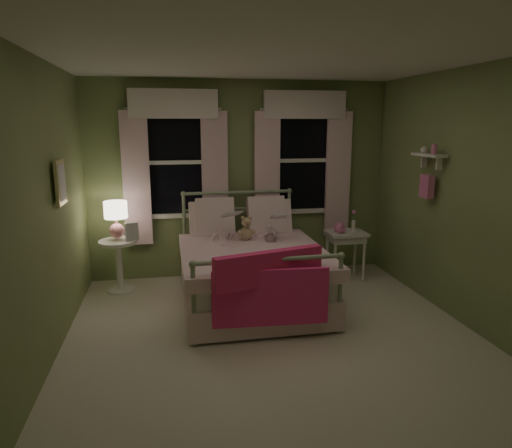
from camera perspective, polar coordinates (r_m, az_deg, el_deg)
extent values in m
plane|color=#F1E5D0|center=(4.53, 2.48, -14.33)|extent=(4.20, 4.20, 0.00)
plane|color=white|center=(4.08, 2.84, 20.31)|extent=(4.20, 4.20, 0.00)
plane|color=#809C5D|center=(6.15, -1.97, 5.53)|extent=(4.00, 0.00, 4.00)
plane|color=#809C5D|center=(2.19, 15.74, -7.76)|extent=(4.00, 0.00, 4.00)
plane|color=#809C5D|center=(4.13, -25.41, 0.92)|extent=(0.00, 4.20, 4.20)
plane|color=#809C5D|center=(4.97, 25.68, 2.66)|extent=(0.00, 4.20, 4.20)
cube|color=white|center=(5.28, -0.66, -5.42)|extent=(1.44, 1.94, 0.26)
cube|color=white|center=(5.36, -0.66, -7.86)|extent=(1.54, 2.02, 0.30)
cube|color=white|center=(5.09, -0.37, -4.00)|extent=(1.58, 1.75, 0.14)
cylinder|color=#9EB793|center=(5.25, -8.15, -7.05)|extent=(0.04, 1.90, 0.04)
cylinder|color=#9EB793|center=(5.48, 6.50, -6.16)|extent=(0.04, 1.90, 0.04)
cylinder|color=#9EB793|center=(6.10, -8.90, -1.61)|extent=(0.04, 0.04, 1.15)
cylinder|color=#9EB793|center=(6.30, 4.11, -1.02)|extent=(0.04, 0.04, 1.15)
sphere|color=#9EB793|center=(5.98, -9.08, 3.74)|extent=(0.07, 0.07, 0.07)
sphere|color=#9EB793|center=(6.19, 4.19, 4.15)|extent=(0.07, 0.07, 0.07)
cylinder|color=#9EB793|center=(6.05, -2.33, 3.98)|extent=(1.42, 0.04, 0.04)
cylinder|color=#9EB793|center=(6.09, -2.32, 1.93)|extent=(1.38, 0.03, 0.03)
cylinder|color=#9EB793|center=(4.30, -7.77, -10.07)|extent=(0.04, 0.04, 0.80)
cylinder|color=#9EB793|center=(4.59, 10.42, -8.70)|extent=(0.04, 0.04, 0.80)
sphere|color=#9EB793|center=(4.17, -7.93, -4.98)|extent=(0.07, 0.07, 0.07)
sphere|color=#9EB793|center=(4.46, 10.62, -3.90)|extent=(0.07, 0.07, 0.07)
cylinder|color=#9EB793|center=(4.26, 1.67, -4.48)|extent=(1.42, 0.04, 0.04)
cube|color=white|center=(5.80, -5.61, 0.05)|extent=(0.55, 0.32, 0.57)
cube|color=white|center=(5.92, 1.73, 0.35)|extent=(0.55, 0.32, 0.57)
cube|color=white|center=(5.79, -5.13, 0.84)|extent=(0.48, 0.30, 0.51)
cube|color=white|center=(5.89, 1.26, 1.09)|extent=(0.48, 0.30, 0.51)
cube|color=#ED2E6D|center=(4.28, 1.66, -5.51)|extent=(1.09, 0.38, 0.32)
cube|color=#FB317F|center=(4.31, 1.85, -9.20)|extent=(1.10, 0.11, 0.55)
imported|color=#F7D1DD|center=(5.53, -4.37, 1.35)|extent=(0.31, 0.22, 0.82)
imported|color=#F7D1DD|center=(5.64, 1.30, 0.75)|extent=(0.33, 0.27, 0.65)
imported|color=beige|center=(5.29, -4.05, 0.67)|extent=(0.22, 0.16, 0.26)
imported|color=beige|center=(5.40, 1.87, 0.46)|extent=(0.21, 0.14, 0.26)
sphere|color=tan|center=(5.48, -1.24, -1.18)|extent=(0.16, 0.16, 0.16)
sphere|color=tan|center=(5.43, -1.21, 0.21)|extent=(0.12, 0.12, 0.12)
sphere|color=tan|center=(5.41, -1.68, 0.76)|extent=(0.04, 0.04, 0.04)
sphere|color=tan|center=(5.42, -0.74, 0.79)|extent=(0.04, 0.04, 0.04)
sphere|color=tan|center=(5.43, -2.02, -1.09)|extent=(0.06, 0.06, 0.06)
sphere|color=tan|center=(5.46, -0.36, -1.01)|extent=(0.06, 0.06, 0.06)
sphere|color=#8C6B51|center=(5.37, -1.11, 0.03)|extent=(0.04, 0.04, 0.04)
cylinder|color=white|center=(5.81, -16.90, -2.16)|extent=(0.46, 0.46, 0.04)
cylinder|color=white|center=(5.89, -16.71, -5.08)|extent=(0.08, 0.08, 0.60)
cylinder|color=white|center=(5.98, -16.53, -7.87)|extent=(0.34, 0.34, 0.03)
sphere|color=pink|center=(5.77, -16.99, -0.81)|extent=(0.18, 0.18, 0.18)
cylinder|color=pink|center=(5.75, -17.06, 0.35)|extent=(0.03, 0.03, 0.11)
cylinder|color=#FFEAC6|center=(5.72, -17.15, 1.72)|extent=(0.28, 0.28, 0.20)
imported|color=beige|center=(5.71, -16.00, -2.04)|extent=(0.22, 0.26, 0.02)
cube|color=white|center=(6.11, 11.20, -1.13)|extent=(0.50, 0.40, 0.04)
cube|color=white|center=(6.13, 11.18, -1.77)|extent=(0.44, 0.34, 0.08)
cylinder|color=white|center=(5.99, 9.83, -4.53)|extent=(0.04, 0.04, 0.60)
cylinder|color=white|center=(6.14, 13.34, -4.27)|extent=(0.04, 0.04, 0.60)
cylinder|color=white|center=(6.26, 8.87, -3.75)|extent=(0.04, 0.04, 0.60)
cylinder|color=white|center=(6.40, 12.25, -3.52)|extent=(0.04, 0.04, 0.60)
sphere|color=pink|center=(6.06, 10.36, -0.44)|extent=(0.14, 0.14, 0.14)
cube|color=pink|center=(5.98, 10.66, -0.82)|extent=(0.11, 0.06, 0.04)
cylinder|color=white|center=(6.18, 12.10, -0.16)|extent=(0.05, 0.05, 0.14)
cylinder|color=#4C7F3F|center=(6.16, 12.14, 0.84)|extent=(0.01, 0.01, 0.12)
sphere|color=pink|center=(6.15, 12.17, 1.48)|extent=(0.06, 0.06, 0.06)
cube|color=black|center=(6.04, -10.03, 7.61)|extent=(0.76, 0.02, 1.35)
cube|color=white|center=(6.00, -10.28, 14.26)|extent=(0.84, 0.05, 0.06)
cube|color=white|center=(6.11, -9.78, 1.04)|extent=(0.84, 0.05, 0.06)
cube|color=white|center=(6.02, -13.86, 7.42)|extent=(0.06, 0.05, 1.40)
cube|color=white|center=(6.04, -6.19, 7.72)|extent=(0.06, 0.05, 1.40)
cube|color=white|center=(6.02, -10.02, 7.59)|extent=(0.76, 0.04, 0.05)
cube|color=silver|center=(6.00, -14.74, 5.44)|extent=(0.34, 0.06, 1.70)
cube|color=silver|center=(6.02, -5.16, 5.82)|extent=(0.34, 0.06, 1.70)
cube|color=white|center=(5.94, -10.28, 14.57)|extent=(1.10, 0.08, 0.36)
cylinder|color=white|center=(5.97, -10.27, 13.98)|extent=(1.20, 0.03, 0.03)
cube|color=black|center=(6.30, 5.77, 7.93)|extent=(0.76, 0.02, 1.35)
cube|color=white|center=(6.27, 5.96, 14.31)|extent=(0.84, 0.05, 0.06)
cube|color=white|center=(6.37, 5.68, 1.63)|extent=(0.84, 0.05, 0.06)
cube|color=white|center=(6.18, 2.23, 7.89)|extent=(0.06, 0.05, 1.40)
cube|color=white|center=(6.41, 9.28, 7.90)|extent=(0.06, 0.05, 1.40)
cube|color=white|center=(6.28, 5.82, 7.91)|extent=(0.76, 0.04, 0.05)
cube|color=white|center=(6.13, 1.40, 5.98)|extent=(0.34, 0.06, 1.70)
cube|color=white|center=(6.42, 10.20, 6.08)|extent=(0.34, 0.06, 1.70)
cube|color=white|center=(6.20, 6.15, 14.60)|extent=(1.10, 0.08, 0.36)
cylinder|color=white|center=(6.24, 6.03, 14.04)|extent=(1.20, 0.03, 0.03)
cube|color=white|center=(5.45, 20.77, 8.07)|extent=(0.15, 0.50, 0.03)
cube|color=white|center=(5.35, 21.91, 7.05)|extent=(0.06, 0.03, 0.14)
cube|color=white|center=(5.60, 20.25, 7.39)|extent=(0.06, 0.03, 0.14)
cylinder|color=pink|center=(5.36, 21.39, 8.72)|extent=(0.06, 0.06, 0.10)
sphere|color=white|center=(5.53, 20.26, 8.68)|extent=(0.08, 0.08, 0.08)
cube|color=pink|center=(5.48, 20.58, 4.43)|extent=(0.08, 0.18, 0.26)
cube|color=beige|center=(4.67, -23.28, 4.80)|extent=(0.03, 0.32, 0.42)
cube|color=silver|center=(4.67, -23.10, 4.81)|extent=(0.01, 0.25, 0.34)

